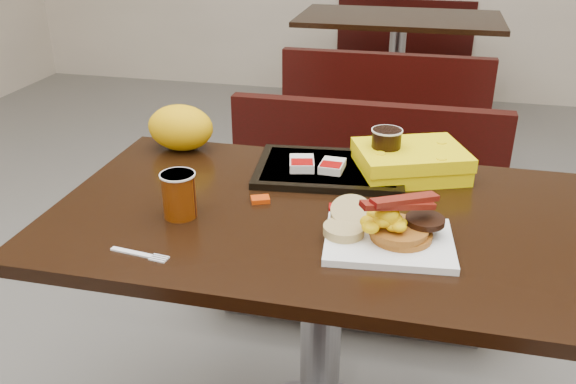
% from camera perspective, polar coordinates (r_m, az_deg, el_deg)
% --- Properties ---
extents(table_near, '(1.20, 0.70, 0.75)m').
position_cam_1_polar(table_near, '(1.54, 3.09, -14.36)').
color(table_near, black).
rests_on(table_near, floor).
extents(bench_near_n, '(1.00, 0.46, 0.72)m').
position_cam_1_polar(bench_near_n, '(2.13, 6.45, -2.70)').
color(bench_near_n, black).
rests_on(bench_near_n, floor).
extents(table_far, '(1.20, 0.70, 0.75)m').
position_cam_1_polar(table_far, '(3.90, 10.05, 10.57)').
color(table_far, black).
rests_on(table_far, floor).
extents(bench_far_s, '(1.00, 0.46, 0.72)m').
position_cam_1_polar(bench_far_s, '(3.23, 9.16, 7.22)').
color(bench_far_s, black).
rests_on(bench_far_s, floor).
extents(bench_far_n, '(1.00, 0.46, 0.72)m').
position_cam_1_polar(bench_far_n, '(4.58, 10.66, 12.57)').
color(bench_far_n, black).
rests_on(bench_far_n, floor).
extents(platter, '(0.27, 0.22, 0.01)m').
position_cam_1_polar(platter, '(1.22, 9.47, -4.62)').
color(platter, white).
rests_on(platter, table_near).
extents(pancake_stack, '(0.14, 0.14, 0.03)m').
position_cam_1_polar(pancake_stack, '(1.22, 10.62, -3.70)').
color(pancake_stack, '#9C4B1A').
rests_on(pancake_stack, platter).
extents(sausage_patty, '(0.10, 0.10, 0.01)m').
position_cam_1_polar(sausage_patty, '(1.23, 12.80, -2.63)').
color(sausage_patty, black).
rests_on(sausage_patty, pancake_stack).
extents(scrambled_eggs, '(0.10, 0.09, 0.05)m').
position_cam_1_polar(scrambled_eggs, '(1.19, 9.32, -2.39)').
color(scrambled_eggs, '#E1A804').
rests_on(scrambled_eggs, pancake_stack).
extents(bacon_strips, '(0.17, 0.14, 0.01)m').
position_cam_1_polar(bacon_strips, '(1.18, 10.34, -1.07)').
color(bacon_strips, '#4C0505').
rests_on(bacon_strips, scrambled_eggs).
extents(muffin_bottom, '(0.10, 0.10, 0.02)m').
position_cam_1_polar(muffin_bottom, '(1.22, 5.27, -3.57)').
color(muffin_bottom, tan).
rests_on(muffin_bottom, platter).
extents(muffin_top, '(0.09, 0.10, 0.05)m').
position_cam_1_polar(muffin_top, '(1.26, 5.98, -1.93)').
color(muffin_top, tan).
rests_on(muffin_top, platter).
extents(coffee_cup_near, '(0.09, 0.09, 0.10)m').
position_cam_1_polar(coffee_cup_near, '(1.31, -10.23, -0.29)').
color(coffee_cup_near, '#8F3C05').
rests_on(coffee_cup_near, table_near).
extents(fork, '(0.13, 0.04, 0.00)m').
position_cam_1_polar(fork, '(1.22, -14.54, -5.53)').
color(fork, white).
rests_on(fork, table_near).
extents(knife, '(0.06, 0.16, 0.00)m').
position_cam_1_polar(knife, '(1.28, 13.44, -3.75)').
color(knife, white).
rests_on(knife, table_near).
extents(condiment_syrup, '(0.05, 0.04, 0.01)m').
position_cam_1_polar(condiment_syrup, '(1.38, -2.63, -0.70)').
color(condiment_syrup, '#BD3408').
rests_on(condiment_syrup, table_near).
extents(condiment_ketchup, '(0.04, 0.03, 0.01)m').
position_cam_1_polar(condiment_ketchup, '(1.34, 4.66, -1.48)').
color(condiment_ketchup, '#8C0504').
rests_on(condiment_ketchup, table_near).
extents(tray, '(0.39, 0.29, 0.02)m').
position_cam_1_polar(tray, '(1.53, 3.92, 2.17)').
color(tray, black).
rests_on(tray, table_near).
extents(hashbrown_sleeve_left, '(0.08, 0.09, 0.02)m').
position_cam_1_polar(hashbrown_sleeve_left, '(1.51, 1.31, 2.70)').
color(hashbrown_sleeve_left, silver).
rests_on(hashbrown_sleeve_left, tray).
extents(hashbrown_sleeve_right, '(0.06, 0.08, 0.02)m').
position_cam_1_polar(hashbrown_sleeve_right, '(1.50, 4.19, 2.45)').
color(hashbrown_sleeve_right, silver).
rests_on(hashbrown_sleeve_right, tray).
extents(coffee_cup_far, '(0.08, 0.08, 0.10)m').
position_cam_1_polar(coffee_cup_far, '(1.51, 9.21, 4.07)').
color(coffee_cup_far, black).
rests_on(coffee_cup_far, tray).
extents(clamshell, '(0.31, 0.28, 0.07)m').
position_cam_1_polar(clamshell, '(1.53, 11.46, 2.84)').
color(clamshell, '#FFE204').
rests_on(clamshell, table_near).
extents(paper_bag, '(0.18, 0.14, 0.12)m').
position_cam_1_polar(paper_bag, '(1.68, -10.09, 6.00)').
color(paper_bag, yellow).
rests_on(paper_bag, table_near).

